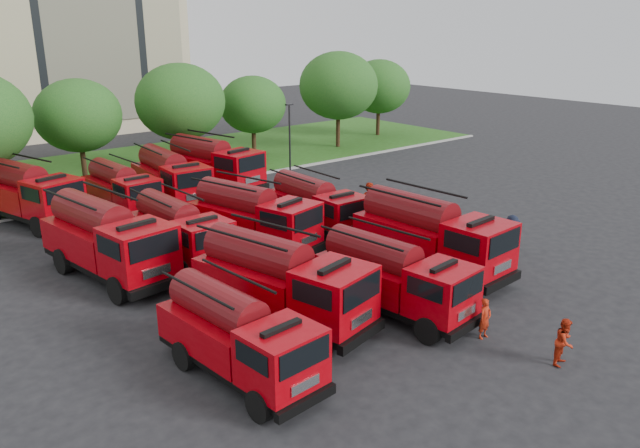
# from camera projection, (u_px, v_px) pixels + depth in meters

# --- Properties ---
(ground) EXTENTS (140.00, 140.00, 0.00)m
(ground) POSITION_uv_depth(u_px,v_px,m) (309.00, 282.00, 27.19)
(ground) COLOR black
(ground) RESTS_ON ground
(lawn) EXTENTS (70.00, 16.00, 0.12)m
(lawn) POSITION_uv_depth(u_px,v_px,m) (90.00, 174.00, 46.19)
(lawn) COLOR #224412
(lawn) RESTS_ON ground
(curb) EXTENTS (70.00, 0.30, 0.14)m
(curb) POSITION_uv_depth(u_px,v_px,m) (136.00, 196.00, 40.26)
(curb) COLOR gray
(curb) RESTS_ON ground
(apartment_building) EXTENTS (30.00, 14.18, 25.00)m
(apartment_building) POSITION_uv_depth(u_px,v_px,m) (11.00, 3.00, 59.59)
(apartment_building) COLOR #C1AC8F
(apartment_building) RESTS_ON ground
(tree_3) EXTENTS (5.88, 5.88, 7.19)m
(tree_3) POSITION_uv_depth(u_px,v_px,m) (78.00, 116.00, 42.69)
(tree_3) COLOR #382314
(tree_3) RESTS_ON ground
(tree_4) EXTENTS (6.55, 6.55, 8.01)m
(tree_4) POSITION_uv_depth(u_px,v_px,m) (180.00, 102.00, 45.67)
(tree_4) COLOR #382314
(tree_4) RESTS_ON ground
(tree_5) EXTENTS (5.46, 5.46, 6.68)m
(tree_5) POSITION_uv_depth(u_px,v_px,m) (253.00, 105.00, 50.93)
(tree_5) COLOR #382314
(tree_5) RESTS_ON ground
(tree_6) EXTENTS (6.89, 6.89, 8.42)m
(tree_6) POSITION_uv_depth(u_px,v_px,m) (338.00, 86.00, 54.34)
(tree_6) COLOR #382314
(tree_6) RESTS_ON ground
(tree_7) EXTENTS (6.05, 6.05, 7.39)m
(tree_7) POSITION_uv_depth(u_px,v_px,m) (379.00, 87.00, 60.26)
(tree_7) COLOR #382314
(tree_7) RESTS_ON ground
(lamp_post_1) EXTENTS (0.60, 0.25, 5.11)m
(lamp_post_1) POSITION_uv_depth(u_px,v_px,m) (290.00, 134.00, 46.16)
(lamp_post_1) COLOR black
(lamp_post_1) RESTS_ON ground
(fire_truck_0) EXTENTS (2.73, 6.52, 2.90)m
(fire_truck_0) POSITION_uv_depth(u_px,v_px,m) (238.00, 335.00, 19.57)
(fire_truck_0) COLOR black
(fire_truck_0) RESTS_ON ground
(fire_truck_1) EXTENTS (4.06, 7.70, 3.34)m
(fire_truck_1) POSITION_uv_depth(u_px,v_px,m) (281.00, 282.00, 23.05)
(fire_truck_1) COLOR black
(fire_truck_1) RESTS_ON ground
(fire_truck_2) EXTENTS (2.98, 6.79, 3.00)m
(fire_truck_2) POSITION_uv_depth(u_px,v_px,m) (394.00, 277.00, 23.86)
(fire_truck_2) COLOR black
(fire_truck_2) RESTS_ON ground
(fire_truck_3) EXTENTS (3.11, 7.68, 3.43)m
(fire_truck_3) POSITION_uv_depth(u_px,v_px,m) (430.00, 235.00, 27.89)
(fire_truck_3) COLOR black
(fire_truck_3) RESTS_ON ground
(fire_truck_4) EXTENTS (3.64, 7.93, 3.48)m
(fire_truck_4) POSITION_uv_depth(u_px,v_px,m) (107.00, 240.00, 27.25)
(fire_truck_4) COLOR black
(fire_truck_4) RESTS_ON ground
(fire_truck_5) EXTENTS (2.56, 6.63, 2.99)m
(fire_truck_5) POSITION_uv_depth(u_px,v_px,m) (179.00, 231.00, 29.13)
(fire_truck_5) COLOR black
(fire_truck_5) RESTS_ON ground
(fire_truck_6) EXTENTS (4.06, 7.49, 3.24)m
(fire_truck_6) POSITION_uv_depth(u_px,v_px,m) (253.00, 217.00, 30.74)
(fire_truck_6) COLOR black
(fire_truck_6) RESTS_ON ground
(fire_truck_7) EXTENTS (2.55, 6.60, 2.97)m
(fire_truck_7) POSITION_uv_depth(u_px,v_px,m) (315.00, 206.00, 33.10)
(fire_truck_7) COLOR black
(fire_truck_7) RESTS_ON ground
(fire_truck_8) EXTENTS (4.39, 7.82, 3.38)m
(fire_truck_8) POSITION_uv_depth(u_px,v_px,m) (28.00, 193.00, 34.79)
(fire_truck_8) COLOR black
(fire_truck_8) RESTS_ON ground
(fire_truck_9) EXTENTS (2.61, 6.53, 2.92)m
(fire_truck_9) POSITION_uv_depth(u_px,v_px,m) (121.00, 189.00, 36.54)
(fire_truck_9) COLOR black
(fire_truck_9) RESTS_ON ground
(fire_truck_10) EXTENTS (3.02, 7.38, 3.29)m
(fire_truck_10) POSITION_uv_depth(u_px,v_px,m) (171.00, 177.00, 38.48)
(fire_truck_10) COLOR black
(fire_truck_10) RESTS_ON ground
(fire_truck_11) EXTENTS (4.04, 7.99, 3.47)m
(fire_truck_11) POSITION_uv_depth(u_px,v_px,m) (213.00, 164.00, 41.55)
(fire_truck_11) COLOR black
(fire_truck_11) RESTS_ON ground
(firefighter_0) EXTENTS (0.57, 0.42, 1.51)m
(firefighter_0) POSITION_uv_depth(u_px,v_px,m) (483.00, 337.00, 22.45)
(firefighter_0) COLOR #A5200C
(firefighter_0) RESTS_ON ground
(firefighter_1) EXTENTS (0.87, 0.59, 1.64)m
(firefighter_1) POSITION_uv_depth(u_px,v_px,m) (562.00, 364.00, 20.74)
(firefighter_1) COLOR #A5200C
(firefighter_1) RESTS_ON ground
(firefighter_2) EXTENTS (1.01, 1.26, 1.88)m
(firefighter_2) POSITION_uv_depth(u_px,v_px,m) (445.00, 251.00, 30.90)
(firefighter_2) COLOR #A5200C
(firefighter_2) RESTS_ON ground
(firefighter_3) EXTENTS (1.39, 1.35, 1.98)m
(firefighter_3) POSITION_uv_depth(u_px,v_px,m) (509.00, 254.00, 30.50)
(firefighter_3) COLOR black
(firefighter_3) RESTS_ON ground
(firefighter_4) EXTENTS (1.07, 1.07, 1.87)m
(firefighter_4) POSITION_uv_depth(u_px,v_px,m) (270.00, 276.00, 27.82)
(firefighter_4) COLOR #A5200C
(firefighter_4) RESTS_ON ground
(firefighter_5) EXTENTS (1.87, 1.12, 1.88)m
(firefighter_5) POSITION_uv_depth(u_px,v_px,m) (369.00, 213.00, 37.01)
(firefighter_5) COLOR #A5200C
(firefighter_5) RESTS_ON ground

